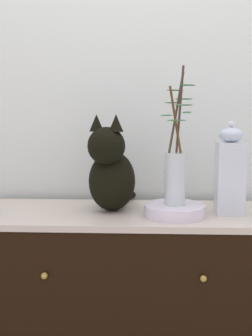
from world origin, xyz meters
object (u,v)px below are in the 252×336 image
(vase_glass_clear, at_px, (175,170))
(sideboard, at_px, (126,309))
(bowl_porcelain, at_px, (174,210))
(jar_lidded_porcelain, at_px, (230,172))
(cat_sitting, at_px, (111,171))

(vase_glass_clear, bearing_deg, sideboard, 161.31)
(bowl_porcelain, relative_size, vase_glass_clear, 0.45)
(jar_lidded_porcelain, bearing_deg, sideboard, 177.67)
(bowl_porcelain, distance_m, jar_lidded_porcelain, 0.27)
(cat_sitting, bearing_deg, jar_lidded_porcelain, -2.83)
(bowl_porcelain, bearing_deg, jar_lidded_porcelain, 12.85)
(cat_sitting, distance_m, jar_lidded_porcelain, 0.48)
(sideboard, bearing_deg, cat_sitting, 173.86)
(sideboard, bearing_deg, vase_glass_clear, -18.69)
(sideboard, relative_size, bowl_porcelain, 5.48)
(vase_glass_clear, distance_m, jar_lidded_porcelain, 0.23)
(cat_sitting, xyz_separation_m, bowl_porcelain, (0.25, -0.07, -0.14))
(cat_sitting, height_order, bowl_porcelain, cat_sitting)
(cat_sitting, bearing_deg, vase_glass_clear, -15.77)
(vase_glass_clear, relative_size, jar_lidded_porcelain, 1.44)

